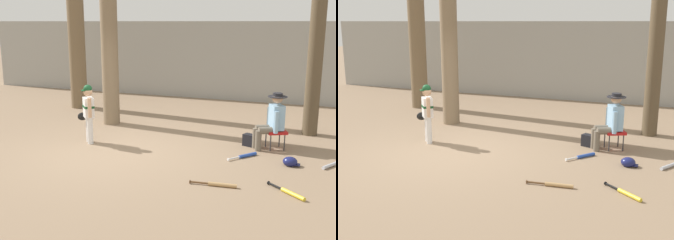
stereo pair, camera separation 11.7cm
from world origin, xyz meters
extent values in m
plane|color=#897056|center=(0.00, 0.00, 0.00)|extent=(60.00, 60.00, 0.00)
cube|color=#9E9E99|center=(0.00, 6.89, 1.32)|extent=(18.00, 0.36, 2.65)
cylinder|color=#7F6B51|center=(-1.30, 2.25, 2.99)|extent=(0.43, 0.43, 5.98)
cone|color=#7F6B51|center=(-1.30, 2.25, 0.00)|extent=(0.65, 0.65, 0.26)
cylinder|color=brown|center=(3.65, 2.99, 2.95)|extent=(0.35, 0.35, 5.90)
cone|color=brown|center=(3.65, 2.99, 0.00)|extent=(0.46, 0.46, 0.21)
cylinder|color=white|center=(-0.81, 0.40, 0.29)|extent=(0.12, 0.12, 0.58)
cylinder|color=white|center=(-0.94, 0.53, 0.29)|extent=(0.12, 0.12, 0.58)
cube|color=white|center=(-0.88, 0.47, 0.80)|extent=(0.35, 0.36, 0.44)
cube|color=#144723|center=(-0.88, 0.47, 0.82)|extent=(0.36, 0.37, 0.05)
sphere|color=tan|center=(-0.88, 0.47, 1.15)|extent=(0.20, 0.20, 0.20)
sphere|color=#144723|center=(-0.88, 0.47, 1.21)|extent=(0.19, 0.19, 0.19)
cube|color=#144723|center=(-0.94, 0.40, 1.19)|extent=(0.17, 0.17, 0.02)
cylinder|color=tan|center=(-0.73, 0.28, 0.84)|extent=(0.11, 0.11, 0.42)
cylinder|color=tan|center=(-1.05, 0.59, 0.72)|extent=(0.11, 0.11, 0.40)
ellipsoid|color=black|center=(-1.11, 0.57, 0.56)|extent=(0.24, 0.24, 0.18)
cube|color=red|center=(3.03, 1.50, 0.38)|extent=(0.54, 0.54, 0.06)
cylinder|color=#333338|center=(2.97, 1.30, 0.19)|extent=(0.02, 0.02, 0.38)
cylinder|color=#333338|center=(2.83, 1.57, 0.19)|extent=(0.02, 0.02, 0.38)
cylinder|color=#333338|center=(3.23, 1.44, 0.19)|extent=(0.02, 0.02, 0.38)
cylinder|color=#333338|center=(3.10, 1.70, 0.19)|extent=(0.02, 0.02, 0.38)
cylinder|color=#6B6051|center=(2.72, 1.23, 0.21)|extent=(0.13, 0.13, 0.43)
cylinder|color=#6B6051|center=(2.63, 1.41, 0.21)|extent=(0.13, 0.13, 0.43)
cylinder|color=#6B6051|center=(2.90, 1.32, 0.43)|extent=(0.42, 0.32, 0.15)
cylinder|color=#6B6051|center=(2.81, 1.50, 0.43)|extent=(0.42, 0.32, 0.15)
cube|color=#8CB7D8|center=(3.03, 1.50, 0.69)|extent=(0.38, 0.43, 0.52)
cylinder|color=#8CB7D8|center=(3.06, 1.27, 0.63)|extent=(0.12, 0.12, 0.46)
cylinder|color=#8CB7D8|center=(2.86, 1.66, 0.63)|extent=(0.12, 0.12, 0.46)
sphere|color=tan|center=(3.03, 1.50, 1.09)|extent=(0.22, 0.22, 0.22)
cylinder|color=#232328|center=(3.03, 1.50, 1.12)|extent=(0.40, 0.40, 0.02)
cylinder|color=#232328|center=(3.03, 1.50, 1.16)|extent=(0.20, 0.20, 0.09)
cube|color=black|center=(2.53, 1.50, 0.13)|extent=(0.38, 0.29, 0.26)
cylinder|color=brown|center=(-3.30, 3.80, 2.85)|extent=(0.51, 0.51, 5.69)
cone|color=brown|center=(-3.30, 3.80, 0.00)|extent=(0.70, 0.70, 0.30)
cylinder|color=tan|center=(2.52, -0.97, 0.03)|extent=(0.47, 0.11, 0.07)
cylinder|color=brown|center=(2.13, -1.01, 0.03)|extent=(0.31, 0.06, 0.03)
cylinder|color=brown|center=(1.98, -1.03, 0.03)|extent=(0.02, 0.06, 0.06)
cylinder|color=#B7BCC6|center=(4.14, 0.68, 0.03)|extent=(0.28, 0.42, 0.07)
cylinder|color=#2347AD|center=(2.60, 0.74, 0.03)|extent=(0.31, 0.39, 0.07)
cylinder|color=silver|center=(2.39, 0.46, 0.03)|extent=(0.20, 0.25, 0.03)
cylinder|color=silver|center=(2.30, 0.34, 0.03)|extent=(0.06, 0.05, 0.06)
cylinder|color=yellow|center=(3.63, -0.94, 0.03)|extent=(0.40, 0.35, 0.07)
cylinder|color=black|center=(3.33, -0.70, 0.03)|extent=(0.26, 0.22, 0.03)
cylinder|color=black|center=(3.21, -0.60, 0.03)|extent=(0.05, 0.05, 0.06)
ellipsoid|color=navy|center=(3.44, 0.51, 0.08)|extent=(0.27, 0.24, 0.18)
cube|color=navy|center=(3.57, 0.51, 0.04)|extent=(0.11, 0.13, 0.02)
camera|label=1|loc=(4.04, -7.28, 2.64)|focal=44.88mm
camera|label=2|loc=(4.15, -7.24, 2.64)|focal=44.88mm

